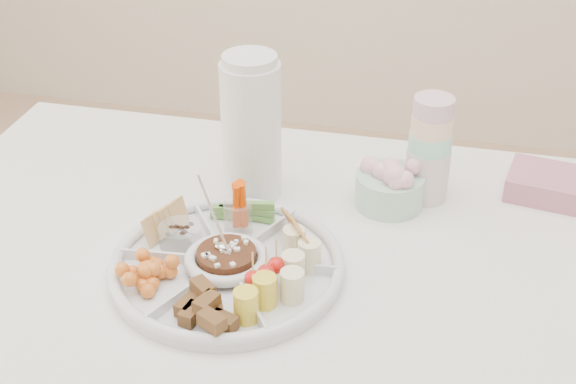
# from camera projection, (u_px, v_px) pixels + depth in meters

# --- Properties ---
(party_tray) EXTENTS (0.41, 0.41, 0.04)m
(party_tray) POSITION_uv_depth(u_px,v_px,m) (227.00, 263.00, 1.31)
(party_tray) COLOR white
(party_tray) RESTS_ON dining_table
(bean_dip) EXTENTS (0.11, 0.11, 0.04)m
(bean_dip) POSITION_uv_depth(u_px,v_px,m) (227.00, 259.00, 1.31)
(bean_dip) COLOR black
(bean_dip) RESTS_ON party_tray
(tortillas) EXTENTS (0.10, 0.10, 0.06)m
(tortillas) POSITION_uv_depth(u_px,v_px,m) (300.00, 235.00, 1.34)
(tortillas) COLOR #AE8546
(tortillas) RESTS_ON party_tray
(carrot_cucumber) EXTENTS (0.11, 0.11, 0.09)m
(carrot_cucumber) POSITION_uv_depth(u_px,v_px,m) (241.00, 199.00, 1.40)
(carrot_cucumber) COLOR #E24200
(carrot_cucumber) RESTS_ON party_tray
(pita_raisins) EXTENTS (0.11, 0.11, 0.06)m
(pita_raisins) POSITION_uv_depth(u_px,v_px,m) (169.00, 225.00, 1.37)
(pita_raisins) COLOR tan
(pita_raisins) RESTS_ON party_tray
(cherries) EXTENTS (0.12, 0.12, 0.04)m
(cherries) POSITION_uv_depth(u_px,v_px,m) (148.00, 275.00, 1.26)
(cherries) COLOR orange
(cherries) RESTS_ON party_tray
(granola_chunks) EXTENTS (0.12, 0.12, 0.05)m
(granola_chunks) POSITION_uv_depth(u_px,v_px,m) (209.00, 307.00, 1.20)
(granola_chunks) COLOR #4A3212
(granola_chunks) RESTS_ON party_tray
(banana_tomato) EXTENTS (0.13, 0.13, 0.10)m
(banana_tomato) POSITION_uv_depth(u_px,v_px,m) (290.00, 275.00, 1.23)
(banana_tomato) COLOR #EAC466
(banana_tomato) RESTS_ON party_tray
(cup_stack) EXTENTS (0.10, 0.10, 0.23)m
(cup_stack) POSITION_uv_depth(u_px,v_px,m) (430.00, 144.00, 1.47)
(cup_stack) COLOR silver
(cup_stack) RESTS_ON dining_table
(thermos) EXTENTS (0.12, 0.12, 0.29)m
(thermos) POSITION_uv_depth(u_px,v_px,m) (251.00, 126.00, 1.46)
(thermos) COLOR white
(thermos) RESTS_ON dining_table
(flower_bowl) EXTENTS (0.13, 0.13, 0.10)m
(flower_bowl) POSITION_uv_depth(u_px,v_px,m) (390.00, 182.00, 1.48)
(flower_bowl) COLOR #80B192
(flower_bowl) RESTS_ON dining_table
(napkin_stack) EXTENTS (0.16, 0.14, 0.05)m
(napkin_stack) POSITION_uv_depth(u_px,v_px,m) (545.00, 184.00, 1.52)
(napkin_stack) COLOR #B66C80
(napkin_stack) RESTS_ON dining_table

